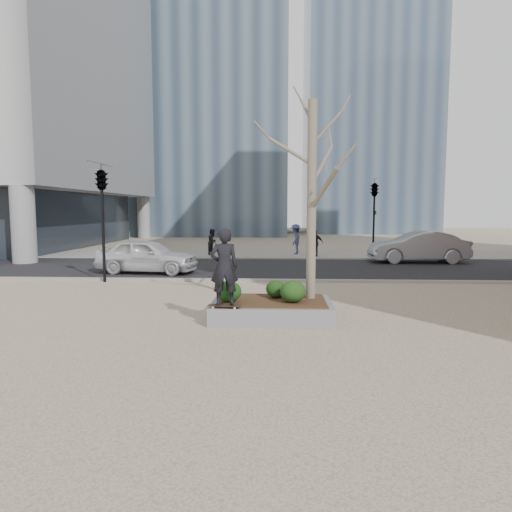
{
  "coord_description": "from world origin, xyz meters",
  "views": [
    {
      "loc": [
        1.18,
        -11.39,
        2.76
      ],
      "look_at": [
        0.5,
        2.0,
        1.4
      ],
      "focal_mm": 32.0,
      "sensor_mm": 36.0,
      "label": 1
    }
  ],
  "objects_px": {
    "skateboarder": "(224,267)",
    "planter": "(272,310)",
    "skateboard": "(224,307)",
    "police_car": "(147,256)"
  },
  "relations": [
    {
      "from": "planter",
      "to": "skateboard",
      "type": "height_order",
      "value": "skateboard"
    },
    {
      "from": "planter",
      "to": "skateboard",
      "type": "relative_size",
      "value": 3.85
    },
    {
      "from": "planter",
      "to": "skateboarder",
      "type": "bearing_deg",
      "value": -141.34
    },
    {
      "from": "skateboard",
      "to": "police_car",
      "type": "relative_size",
      "value": 0.18
    },
    {
      "from": "planter",
      "to": "police_car",
      "type": "height_order",
      "value": "police_car"
    },
    {
      "from": "planter",
      "to": "skateboarder",
      "type": "relative_size",
      "value": 1.65
    },
    {
      "from": "police_car",
      "to": "planter",
      "type": "bearing_deg",
      "value": -138.93
    },
    {
      "from": "skateboarder",
      "to": "planter",
      "type": "bearing_deg",
      "value": -151.35
    },
    {
      "from": "skateboard",
      "to": "police_car",
      "type": "distance_m",
      "value": 10.03
    },
    {
      "from": "skateboard",
      "to": "police_car",
      "type": "bearing_deg",
      "value": 120.84
    }
  ]
}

